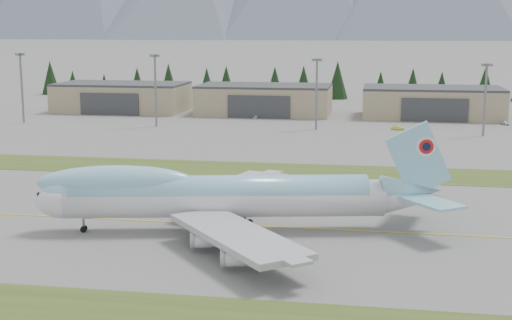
% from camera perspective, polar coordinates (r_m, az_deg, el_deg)
% --- Properties ---
extents(ground, '(7000.00, 7000.00, 0.00)m').
position_cam_1_polar(ground, '(115.68, -3.66, -5.13)').
color(ground, '#5E5E5C').
rests_on(ground, ground).
extents(grass_strip_near, '(400.00, 14.00, 0.08)m').
position_cam_1_polar(grass_strip_near, '(81.19, -9.99, -12.21)').
color(grass_strip_near, '#394C1B').
rests_on(grass_strip_near, ground).
extents(grass_strip_far, '(400.00, 18.00, 0.08)m').
position_cam_1_polar(grass_strip_far, '(158.61, 0.09, -0.82)').
color(grass_strip_far, '#394C1B').
rests_on(grass_strip_far, ground).
extents(taxiway_line_main, '(400.00, 0.40, 0.02)m').
position_cam_1_polar(taxiway_line_main, '(115.68, -3.66, -5.13)').
color(taxiway_line_main, gold).
rests_on(taxiway_line_main, ground).
extents(boeing_747_freighter, '(65.45, 55.15, 17.16)m').
position_cam_1_polar(boeing_747_freighter, '(110.49, -2.81, -2.84)').
color(boeing_747_freighter, silver).
rests_on(boeing_747_freighter, ground).
extents(hangar_left, '(48.00, 26.60, 10.80)m').
position_cam_1_polar(hangar_left, '(276.70, -10.68, 4.97)').
color(hangar_left, gray).
rests_on(hangar_left, ground).
extents(hangar_center, '(48.00, 26.60, 10.80)m').
position_cam_1_polar(hangar_center, '(262.73, 0.69, 4.87)').
color(hangar_center, gray).
rests_on(hangar_center, ground).
extents(hangar_right, '(48.00, 26.60, 10.80)m').
position_cam_1_polar(hangar_right, '(260.21, 13.89, 4.51)').
color(hangar_right, gray).
rests_on(hangar_right, ground).
extents(floodlight_masts, '(173.05, 8.86, 24.14)m').
position_cam_1_polar(floodlight_masts, '(220.93, 3.39, 6.51)').
color(floodlight_masts, slate).
rests_on(floodlight_masts, ground).
extents(service_vehicle_a, '(2.02, 3.34, 1.06)m').
position_cam_1_polar(service_vehicle_a, '(249.97, -0.01, 3.34)').
color(service_vehicle_a, white).
rests_on(service_vehicle_a, ground).
extents(service_vehicle_b, '(4.30, 2.18, 1.35)m').
position_cam_1_polar(service_vehicle_b, '(226.10, 11.29, 2.38)').
color(service_vehicle_b, '#BDD435').
rests_on(service_vehicle_b, ground).
extents(service_vehicle_c, '(2.85, 4.38, 1.18)m').
position_cam_1_polar(service_vehicle_c, '(247.33, 19.29, 2.67)').
color(service_vehicle_c, silver).
rests_on(service_vehicle_c, ground).
extents(conifer_belt, '(268.38, 13.24, 16.84)m').
position_cam_1_polar(conifer_belt, '(323.05, 5.67, 6.20)').
color(conifer_belt, black).
rests_on(conifer_belt, ground).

